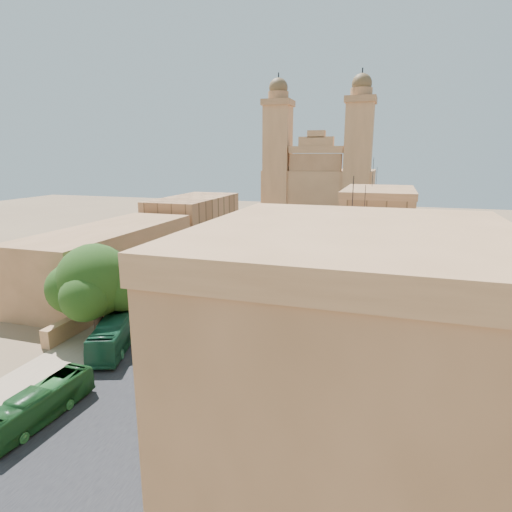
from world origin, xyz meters
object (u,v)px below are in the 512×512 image
Objects in this scene: bus_red_east at (279,299)px; bus_cream_east at (298,279)px; olive_pickup at (285,292)px; streetlamp at (176,408)px; car_blue_b at (296,237)px; ficus_tree at (96,283)px; red_truck at (211,318)px; car_dkblue at (267,249)px; street_tree_c at (217,244)px; car_white_a at (243,273)px; car_cream at (270,291)px; pedestrian_b at (246,441)px; pedestrian_a at (273,338)px; pedestrian_c at (282,325)px; street_tree_b at (185,262)px; bus_green_north at (117,331)px; street_tree_d at (241,233)px; church at (319,188)px; car_blue_a at (174,313)px; bus_green_south at (40,404)px; street_tree_a at (138,284)px; car_white_b at (306,258)px.

bus_cream_east reaches higher than bus_red_east.
bus_red_east reaches higher than olive_pickup.
streetlamp is 2.28× the size of car_blue_b.
olive_pickup is 39.06m from car_blue_b.
ficus_tree reaches higher than red_truck.
bus_red_east is 30.32m from car_dkblue.
street_tree_c is 10.99m from car_white_a.
street_tree_c is 0.44× the size of bus_cream_east.
pedestrian_b is (6.63, -28.81, 0.07)m from car_cream.
pedestrian_a is (17.71, -29.09, -2.26)m from street_tree_c.
red_truck is at bearing -79.88° from pedestrian_c.
street_tree_b is 40.19m from streetlamp.
bus_cream_east is at bearing -73.14° from car_blue_b.
bus_green_north is 2.98× the size of car_blue_b.
ficus_tree is 6.15× the size of pedestrian_b.
streetlamp is at bearing 72.76° from bus_cream_east.
street_tree_d is at bearing -47.67° from car_cream.
church is 54.42m from bus_cream_east.
car_dkblue is at bearing -57.06° from car_cream.
ficus_tree is 11.73m from red_truck.
street_tree_c is at bearing 112.78° from car_blue_a.
bus_green_north reaches higher than car_dkblue.
car_blue_a is at bearing 66.62° from car_cream.
olive_pickup is at bearing 12.30° from pedestrian_b.
bus_green_south is (5.57, -56.93, -1.73)m from street_tree_d.
car_cream is (6.09, -7.12, 0.03)m from car_white_a.
car_blue_a is 0.63× the size of car_cream.
street_tree_c is at bearing 27.83° from pedestrian_b.
pedestrian_a is at bearing 9.63° from ficus_tree.
bus_green_south reaches higher than car_blue_a.
car_cream is (12.83, 17.05, -4.90)m from ficus_tree.
streetlamp is 32.86m from olive_pickup.
pedestrian_b is at bearing 107.60° from bus_red_east.
street_tree_b is 37.61m from pedestrian_b.
car_dkblue is at bearing -82.80° from bus_cream_east.
red_truck is at bearing -89.30° from church.
church is at bearing 89.24° from bus_green_south.
street_tree_a reaches higher than bus_cream_east.
bus_green_north is (3.50, -45.23, -1.42)m from street_tree_d.
bus_red_east is (10.17, 25.78, 0.05)m from bus_green_south.
street_tree_c reaches higher than pedestrian_a.
pedestrian_c is (17.73, -37.65, -2.09)m from street_tree_d.
street_tree_c is 31.26m from pedestrian_c.
street_tree_b reaches higher than bus_cream_east.
red_truck is 10.05m from bus_red_east.
car_white_b is 48.31m from pedestrian_b.
bus_red_east reaches higher than pedestrian_b.
red_truck reaches higher than car_white_a.
street_tree_b is 0.94× the size of street_tree_c.
street_tree_d is 21.25m from car_white_a.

